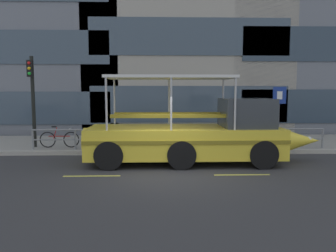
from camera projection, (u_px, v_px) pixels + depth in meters
ground_plane at (167, 172)px, 11.05m from camera, size 120.00×120.00×0.00m
sidewalk at (164, 143)px, 16.60m from camera, size 32.00×4.80×0.18m
curb_edge at (165, 152)px, 14.13m from camera, size 32.00×0.18×0.18m
lane_centreline at (167, 175)px, 10.60m from camera, size 25.80×0.12×0.01m
curb_guardrail at (180, 135)px, 14.42m from camera, size 12.70×0.09×0.88m
traffic_light_pole at (32, 92)px, 14.63m from camera, size 0.24×0.46×4.03m
parking_sign at (279, 106)px, 15.02m from camera, size 0.60×0.12×2.69m
leaned_bicycle at (59, 139)px, 14.76m from camera, size 1.74×0.46×0.96m
duck_tour_boat at (198, 135)px, 12.43m from camera, size 8.85×2.48×3.23m
pedestrian_near_bow at (271, 126)px, 15.20m from camera, size 0.34×0.33×1.54m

